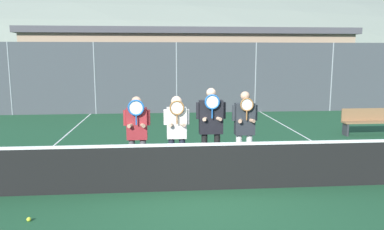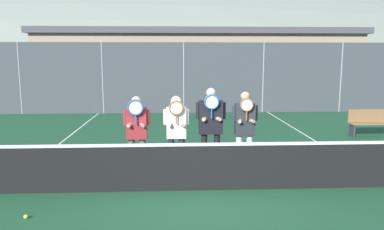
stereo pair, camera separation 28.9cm
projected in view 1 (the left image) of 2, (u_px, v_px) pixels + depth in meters
ground_plane at (200, 190)px, 7.13m from camera, size 120.00×120.00×0.00m
hill_distant at (164, 71)px, 61.05m from camera, size 130.50×72.50×25.37m
clubhouse_building at (189, 62)px, 23.93m from camera, size 19.83×5.50×4.12m
fence_back at (177, 78)px, 16.43m from camera, size 21.27×0.06×3.09m
tennis_net at (201, 166)px, 7.05m from camera, size 10.16×0.09×1.02m
court_line_left_sideline at (44, 154)px, 9.76m from camera, size 0.05×16.00×0.01m
court_line_right_sideline at (324, 148)px, 10.40m from camera, size 0.05×16.00×0.01m
player_leftmost at (137, 130)px, 7.73m from camera, size 0.55×0.34×1.71m
player_center_left at (177, 129)px, 7.83m from camera, size 0.54×0.34×1.71m
player_center_right at (211, 124)px, 7.92m from camera, size 0.63×0.34×1.87m
player_rightmost at (245, 126)px, 8.00m from camera, size 0.55×0.34×1.79m
car_far_left at (57, 88)px, 19.14m from camera, size 4.39×1.94×1.76m
car_left_of_center at (157, 88)px, 19.21m from camera, size 4.19×1.96×1.70m
car_center at (256, 86)px, 19.91m from camera, size 4.74×2.02×1.80m
car_right_of_center at (350, 85)px, 20.46m from camera, size 4.05×1.93×1.76m
bench_courtside at (367, 121)px, 12.02m from camera, size 1.63×0.36×0.85m
tennis_ball_on_court at (29, 219)px, 5.79m from camera, size 0.07×0.07×0.07m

